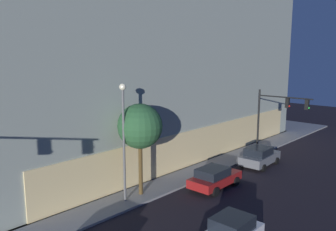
% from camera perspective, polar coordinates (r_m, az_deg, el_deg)
% --- Properties ---
extents(modern_building, '(35.87, 22.09, 20.83)m').
position_cam_1_polar(modern_building, '(37.94, -7.87, 10.81)').
color(modern_building, '#4C4C51').
rests_on(modern_building, ground).
extents(traffic_light_far_corner, '(0.49, 5.14, 6.23)m').
position_cam_1_polar(traffic_light_far_corner, '(34.33, 17.54, 0.77)').
color(traffic_light_far_corner, black).
rests_on(traffic_light_far_corner, sidewalk_corner).
extents(street_lamp_sidewalk, '(0.44, 0.44, 7.75)m').
position_cam_1_polar(street_lamp_sidewalk, '(22.47, -7.28, -2.09)').
color(street_lamp_sidewalk, '#606060').
rests_on(street_lamp_sidewalk, sidewalk_corner).
extents(sidewalk_tree, '(3.05, 3.05, 6.33)m').
position_cam_1_polar(sidewalk_tree, '(23.46, -4.60, -1.82)').
color(sidewalk_tree, '#503C1E').
rests_on(sidewalk_tree, sidewalk_corner).
extents(car_red, '(4.43, 2.25, 1.56)m').
position_cam_1_polar(car_red, '(26.17, 7.59, -9.98)').
color(car_red, maroon).
rests_on(car_red, ground).
extents(car_grey, '(4.38, 2.39, 1.69)m').
position_cam_1_polar(car_grey, '(31.94, 14.72, -6.46)').
color(car_grey, slate).
rests_on(car_grey, ground).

